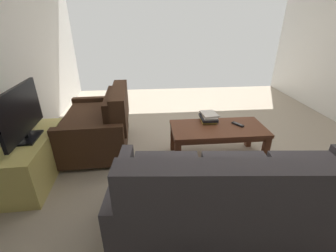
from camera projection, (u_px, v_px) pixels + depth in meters
ground_plane at (208, 148)px, 3.21m from camera, size 5.01×5.89×0.01m
sofa_main at (245, 201)px, 1.76m from camera, size 2.10×1.03×0.91m
loveseat_near at (101, 124)px, 3.07m from camera, size 0.86×1.17×0.84m
coffee_table at (218, 132)px, 2.84m from camera, size 1.16×0.55×0.43m
tv_stand at (34, 159)px, 2.51m from camera, size 0.43×1.07×0.50m
flat_tv at (21, 114)px, 2.28m from camera, size 0.21×0.84×0.55m
book_stack at (209, 117)px, 2.97m from camera, size 0.22×0.27×0.10m
tv_remote at (238, 124)px, 2.86m from camera, size 0.13×0.16×0.02m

